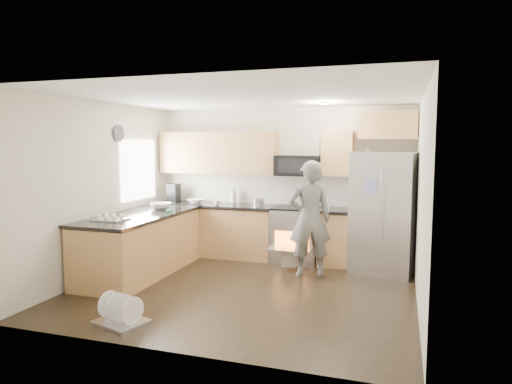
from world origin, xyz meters
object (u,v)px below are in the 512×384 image
(refrigerator, at_px, (384,213))
(person, at_px, (310,219))
(stove_range, at_px, (296,222))
(dish_rack, at_px, (121,315))

(refrigerator, height_order, person, refrigerator)
(stove_range, relative_size, person, 1.03)
(person, bearing_deg, dish_rack, 36.05)
(dish_rack, bearing_deg, stove_range, 68.80)
(stove_range, height_order, refrigerator, refrigerator)
(refrigerator, distance_m, dish_rack, 4.09)
(stove_range, bearing_deg, refrigerator, -9.70)
(dish_rack, bearing_deg, refrigerator, 48.17)
(stove_range, height_order, dish_rack, stove_range)
(stove_range, bearing_deg, person, -64.08)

